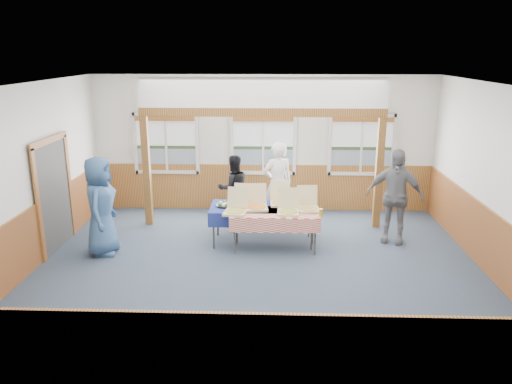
% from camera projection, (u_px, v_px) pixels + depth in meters
% --- Properties ---
extents(floor, '(8.00, 8.00, 0.00)m').
position_uv_depth(floor, '(258.00, 269.00, 8.83)').
color(floor, '#2A3944').
rests_on(floor, ground).
extents(ceiling, '(8.00, 8.00, 0.00)m').
position_uv_depth(ceiling, '(259.00, 85.00, 7.95)').
color(ceiling, white).
rests_on(ceiling, wall_back).
extents(wall_back, '(8.00, 0.00, 8.00)m').
position_uv_depth(wall_back, '(263.00, 144.00, 11.76)').
color(wall_back, silver).
rests_on(wall_back, floor).
extents(wall_front, '(8.00, 0.00, 8.00)m').
position_uv_depth(wall_front, '(247.00, 270.00, 5.03)').
color(wall_front, silver).
rests_on(wall_front, floor).
extents(wall_left, '(0.00, 8.00, 8.00)m').
position_uv_depth(wall_left, '(25.00, 179.00, 8.54)').
color(wall_left, silver).
rests_on(wall_left, floor).
extents(wall_right, '(0.00, 8.00, 8.00)m').
position_uv_depth(wall_right, '(500.00, 184.00, 8.25)').
color(wall_right, silver).
rests_on(wall_right, floor).
extents(wainscot_back, '(7.98, 0.05, 1.10)m').
position_uv_depth(wainscot_back, '(263.00, 187.00, 12.02)').
color(wainscot_back, brown).
rests_on(wainscot_back, floor).
extents(wainscot_front, '(7.98, 0.05, 1.10)m').
position_uv_depth(wainscot_front, '(248.00, 359.00, 5.34)').
color(wainscot_front, brown).
rests_on(wainscot_front, floor).
extents(wainscot_left, '(0.05, 6.98, 1.10)m').
position_uv_depth(wainscot_left, '(34.00, 237.00, 8.82)').
color(wainscot_left, brown).
rests_on(wainscot_left, floor).
extents(wainscot_right, '(0.05, 6.98, 1.10)m').
position_uv_depth(wainscot_right, '(490.00, 243.00, 8.54)').
color(wainscot_right, brown).
rests_on(wainscot_right, floor).
extents(cased_opening, '(0.06, 1.30, 2.10)m').
position_uv_depth(cased_opening, '(54.00, 195.00, 9.55)').
color(cased_opening, '#383838').
rests_on(cased_opening, wall_left).
extents(window_left, '(1.56, 0.10, 1.46)m').
position_uv_depth(window_left, '(166.00, 140.00, 11.77)').
color(window_left, silver).
rests_on(window_left, wall_back).
extents(window_mid, '(1.56, 0.10, 1.46)m').
position_uv_depth(window_mid, '(263.00, 141.00, 11.69)').
color(window_mid, silver).
rests_on(window_mid, wall_back).
extents(window_right, '(1.56, 0.10, 1.46)m').
position_uv_depth(window_right, '(362.00, 141.00, 11.61)').
color(window_right, silver).
rests_on(window_right, wall_back).
extents(post_left, '(0.15, 0.15, 2.40)m').
position_uv_depth(post_left, '(147.00, 171.00, 10.80)').
color(post_left, '#583213').
rests_on(post_left, floor).
extents(post_right, '(0.15, 0.15, 2.40)m').
position_uv_depth(post_right, '(379.00, 173.00, 10.62)').
color(post_right, '#583213').
rests_on(post_right, floor).
extents(cross_beam, '(5.15, 0.18, 0.18)m').
position_uv_depth(cross_beam, '(262.00, 112.00, 10.36)').
color(cross_beam, '#583213').
rests_on(cross_beam, post_left).
extents(table_left, '(2.17, 1.16, 0.76)m').
position_uv_depth(table_left, '(263.00, 209.00, 9.86)').
color(table_left, '#383838').
rests_on(table_left, floor).
extents(table_right, '(1.74, 0.87, 0.76)m').
position_uv_depth(table_right, '(275.00, 215.00, 9.53)').
color(table_right, '#383838').
rests_on(table_right, floor).
extents(pizza_box_a, '(0.45, 0.53, 0.44)m').
position_uv_depth(pizza_box_a, '(243.00, 205.00, 9.74)').
color(pizza_box_a, beige).
rests_on(pizza_box_a, table_left).
extents(pizza_box_b, '(0.41, 0.50, 0.43)m').
position_uv_depth(pizza_box_b, '(281.00, 201.00, 9.97)').
color(pizza_box_b, beige).
rests_on(pizza_box_b, table_left).
extents(pizza_box_c, '(0.48, 0.55, 0.45)m').
position_uv_depth(pizza_box_c, '(236.00, 210.00, 9.43)').
color(pizza_box_c, beige).
rests_on(pizza_box_c, table_right).
extents(pizza_box_d, '(0.46, 0.54, 0.45)m').
position_uv_depth(pizza_box_d, '(257.00, 205.00, 9.70)').
color(pizza_box_d, beige).
rests_on(pizza_box_d, table_right).
extents(pizza_box_e, '(0.43, 0.51, 0.44)m').
position_uv_depth(pizza_box_e, '(288.00, 210.00, 9.42)').
color(pizza_box_e, beige).
rests_on(pizza_box_e, table_right).
extents(pizza_box_f, '(0.44, 0.52, 0.44)m').
position_uv_depth(pizza_box_f, '(308.00, 207.00, 9.61)').
color(pizza_box_f, beige).
rests_on(pizza_box_f, table_right).
extents(veggie_tray, '(0.37, 0.37, 0.09)m').
position_uv_depth(veggie_tray, '(225.00, 205.00, 9.86)').
color(veggie_tray, black).
rests_on(veggie_tray, table_left).
extents(drink_glass, '(0.07, 0.07, 0.15)m').
position_uv_depth(drink_glass, '(321.00, 213.00, 9.23)').
color(drink_glass, '#A77E1B').
rests_on(drink_glass, table_right).
extents(woman_white, '(0.78, 0.64, 1.84)m').
position_uv_depth(woman_white, '(278.00, 184.00, 10.90)').
color(woman_white, white).
rests_on(woman_white, floor).
extents(woman_black, '(0.89, 0.79, 1.50)m').
position_uv_depth(woman_black, '(233.00, 188.00, 11.18)').
color(woman_black, black).
rests_on(woman_black, floor).
extents(man_blue, '(0.65, 0.95, 1.88)m').
position_uv_depth(man_blue, '(100.00, 206.00, 9.27)').
color(man_blue, '#32537D').
rests_on(man_blue, floor).
extents(person_grey, '(1.21, 0.81, 1.90)m').
position_uv_depth(person_grey, '(394.00, 196.00, 9.86)').
color(person_grey, slate).
rests_on(person_grey, floor).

